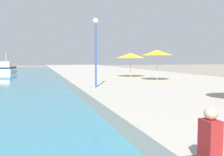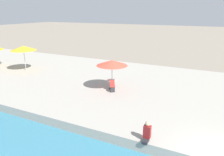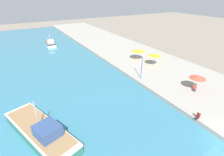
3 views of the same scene
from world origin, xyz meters
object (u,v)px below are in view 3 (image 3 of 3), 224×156
(cafe_chair_left, at_px, (195,89))
(lamppost, at_px, (142,63))
(cafe_umbrella_striped, at_px, (139,50))
(cafe_umbrella_white, at_px, (155,55))
(cafe_umbrella_pink, at_px, (198,77))
(fishing_boat_mid, at_px, (51,43))
(person_at_quay, at_px, (198,115))
(fishing_boat_near, at_px, (41,131))
(cafe_table, at_px, (195,86))

(cafe_chair_left, xyz_separation_m, lamppost, (-4.60, 7.94, 2.77))
(cafe_umbrella_striped, bearing_deg, cafe_umbrella_white, -82.17)
(cafe_umbrella_pink, height_order, lamppost, lamppost)
(fishing_boat_mid, bearing_deg, person_at_quay, -74.46)
(fishing_boat_near, relative_size, fishing_boat_mid, 1.81)
(fishing_boat_mid, relative_size, lamppost, 1.40)
(cafe_umbrella_striped, bearing_deg, cafe_chair_left, -93.67)
(person_at_quay, bearing_deg, cafe_umbrella_pink, 39.53)
(cafe_chair_left, height_order, lamppost, lamppost)
(fishing_boat_mid, xyz_separation_m, person_at_quay, (8.23, -45.15, 0.35))
(cafe_umbrella_white, height_order, cafe_table, cafe_umbrella_white)
(person_at_quay, relative_size, lamppost, 0.23)
(fishing_boat_mid, relative_size, cafe_umbrella_white, 2.37)
(cafe_table, relative_size, person_at_quay, 0.76)
(lamppost, bearing_deg, person_at_quay, -94.03)
(fishing_boat_near, xyz_separation_m, person_at_quay, (17.55, -7.02, 0.11))
(cafe_umbrella_striped, distance_m, person_at_quay, 21.86)
(cafe_table, height_order, lamppost, lamppost)
(fishing_boat_near, height_order, lamppost, lamppost)
(fishing_boat_near, height_order, cafe_umbrella_white, fishing_boat_near)
(fishing_boat_mid, relative_size, cafe_chair_left, 6.99)
(fishing_boat_near, relative_size, cafe_chair_left, 12.63)
(person_at_quay, distance_m, lamppost, 12.86)
(fishing_boat_near, distance_m, cafe_umbrella_white, 26.40)
(cafe_umbrella_white, distance_m, cafe_chair_left, 11.76)
(fishing_boat_near, bearing_deg, cafe_umbrella_white, 0.90)
(fishing_boat_mid, height_order, cafe_umbrella_pink, fishing_boat_mid)
(cafe_umbrella_white, distance_m, cafe_table, 11.26)
(cafe_umbrella_pink, bearing_deg, cafe_umbrella_striped, 87.82)
(cafe_table, bearing_deg, cafe_chair_left, -146.19)
(fishing_boat_near, distance_m, lamppost, 19.44)
(cafe_umbrella_pink, height_order, cafe_chair_left, cafe_umbrella_pink)
(fishing_boat_mid, distance_m, cafe_umbrella_white, 32.98)
(person_at_quay, bearing_deg, fishing_boat_mid, 100.32)
(cafe_umbrella_white, height_order, person_at_quay, cafe_umbrella_white)
(fishing_boat_mid, height_order, cafe_umbrella_white, fishing_boat_mid)
(lamppost, bearing_deg, cafe_umbrella_white, 29.20)
(fishing_boat_mid, height_order, cafe_table, fishing_boat_mid)
(fishing_boat_mid, distance_m, person_at_quay, 45.90)
(cafe_umbrella_striped, distance_m, lamppost, 10.01)
(cafe_umbrella_pink, xyz_separation_m, cafe_umbrella_striped, (0.60, 15.91, -0.02))
(fishing_boat_mid, height_order, cafe_umbrella_striped, fishing_boat_mid)
(cafe_umbrella_striped, relative_size, lamppost, 0.67)
(cafe_umbrella_pink, distance_m, person_at_quay, 7.88)
(cafe_umbrella_striped, xyz_separation_m, lamppost, (-5.63, -8.23, 0.84))
(cafe_umbrella_white, bearing_deg, cafe_umbrella_pink, -96.39)
(cafe_umbrella_striped, xyz_separation_m, person_at_quay, (-6.52, -20.79, -1.78))
(cafe_umbrella_white, distance_m, cafe_umbrella_striped, 4.77)
(cafe_umbrella_pink, xyz_separation_m, person_at_quay, (-5.91, -4.88, -1.80))
(cafe_chair_left, bearing_deg, fishing_boat_near, 50.26)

